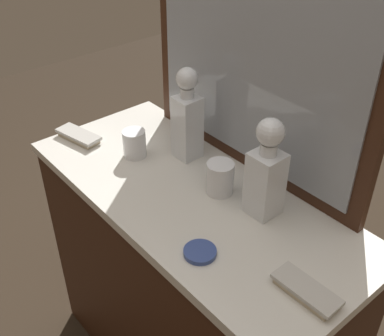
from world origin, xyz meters
TOP-DOWN VIEW (x-y plane):
  - dresser at (0.00, 0.00)m, footprint 1.05×0.46m
  - dresser_mirror at (0.00, 0.21)m, footprint 0.79×0.03m
  - crystal_decanter_rear at (0.18, 0.09)m, footprint 0.08×0.08m
  - crystal_decanter_right at (-0.15, 0.11)m, footprint 0.07×0.07m
  - crystal_tumbler_front at (-0.25, -0.01)m, footprint 0.07×0.07m
  - crystal_tumbler_center at (0.05, 0.06)m, footprint 0.08×0.08m
  - silver_brush_center at (-0.45, -0.10)m, footprint 0.17×0.09m
  - silver_brush_far_right at (0.43, -0.05)m, footprint 0.15×0.06m
  - porcelain_dish at (0.19, -0.14)m, footprint 0.08×0.08m

SIDE VIEW (x-z plane):
  - dresser at x=0.00m, z-range 0.00..0.83m
  - porcelain_dish at x=0.19m, z-range 0.83..0.84m
  - silver_brush_center at x=-0.45m, z-range 0.83..0.85m
  - silver_brush_far_right at x=0.43m, z-range 0.83..0.85m
  - crystal_tumbler_front at x=-0.25m, z-range 0.82..0.91m
  - crystal_tumbler_center at x=0.05m, z-range 0.82..0.91m
  - crystal_decanter_rear at x=0.18m, z-range 0.80..1.07m
  - crystal_decanter_right at x=-0.15m, z-range 0.80..1.08m
  - dresser_mirror at x=0.00m, z-range 0.83..1.61m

